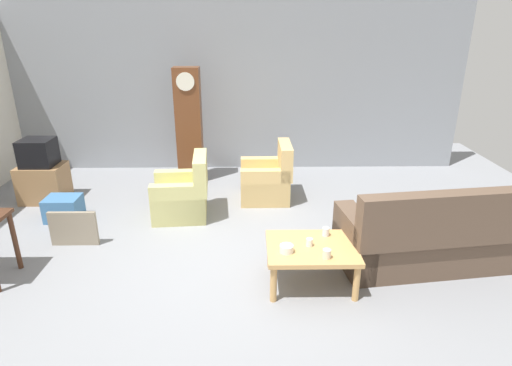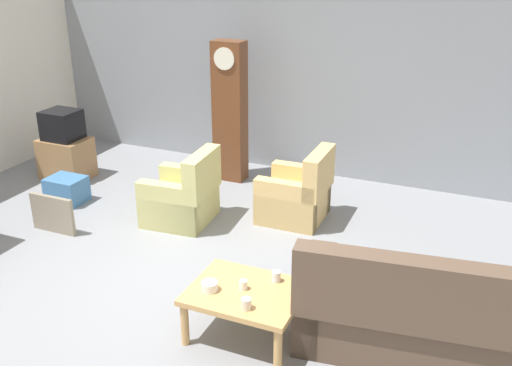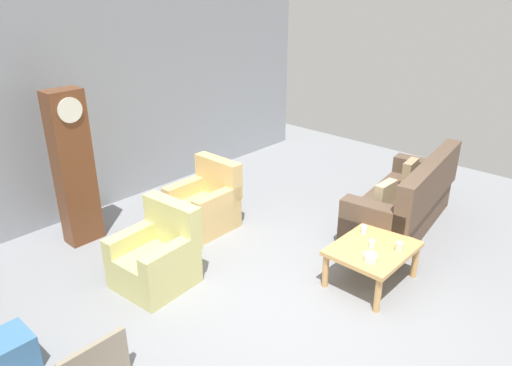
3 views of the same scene
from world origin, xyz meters
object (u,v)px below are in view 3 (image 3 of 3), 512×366
Objects in this scene: cup_white_porcelain at (372,244)px; bowl_white_stacked at (370,258)px; armchair_olive_far at (205,206)px; grandfather_clock at (74,169)px; cup_cream_tall at (399,247)px; armchair_olive_near at (157,259)px; storage_box_blue at (4,356)px; cup_blue_rimmed at (364,230)px; couch_floral at (404,203)px; coffee_table_wood at (373,252)px.

bowl_white_stacked is at bearing -153.06° from cup_white_porcelain.
cup_white_porcelain is 0.29m from bowl_white_stacked.
armchair_olive_far is 6.45× the size of bowl_white_stacked.
grandfather_clock is 20.66× the size of cup_cream_tall.
storage_box_blue is (-1.72, -0.11, -0.14)m from armchair_olive_near.
armchair_olive_near is 2.39m from cup_blue_rimmed.
cup_cream_tall reaches higher than cup_white_porcelain.
grandfather_clock is at bearing 117.43° from cup_cream_tall.
cup_white_porcelain is (3.33, -1.65, 0.33)m from storage_box_blue.
grandfather_clock reaches higher than storage_box_blue.
storage_box_blue is at bearing -166.45° from armchair_olive_far.
bowl_white_stacked is at bearing -87.93° from armchair_olive_far.
couch_floral is 4.99m from storage_box_blue.
storage_box_blue is at bearing 151.32° from cup_cream_tall.
grandfather_clock is at bearing 146.10° from armchair_olive_far.
coffee_table_wood is 0.32m from cup_blue_rimmed.
cup_blue_rimmed is at bearing 46.69° from cup_white_porcelain.
cup_white_porcelain is 0.59× the size of bowl_white_stacked.
storage_box_blue is at bearing -135.44° from grandfather_clock.
cup_white_porcelain is at bearing -26.29° from storage_box_blue.
couch_floral is 3.40m from armchair_olive_near.
armchair_olive_far is at bearing 100.52° from cup_cream_tall.
grandfather_clock is at bearing 117.30° from cup_white_porcelain.
cup_white_porcelain is 0.29m from cup_cream_tall.
grandfather_clock is 4.00m from cup_cream_tall.
grandfather_clock is at bearing 117.60° from coffee_table_wood.
cup_blue_rimmed is (0.21, 0.23, 0.01)m from cup_white_porcelain.
cup_white_porcelain is 0.87× the size of cup_blue_rimmed.
cup_blue_rimmed is 0.49m from cup_cream_tall.
grandfather_clock reaches higher than cup_white_porcelain.
bowl_white_stacked is (-0.26, -0.13, -0.00)m from cup_white_porcelain.
coffee_table_wood is (1.64, -1.76, 0.08)m from armchair_olive_near.
armchair_olive_near reaches higher than storage_box_blue.
armchair_olive_near is at bearing -87.20° from grandfather_clock.
armchair_olive_far is 2.40m from coffee_table_wood.
armchair_olive_far is at bearing -33.90° from grandfather_clock.
armchair_olive_near is 10.98× the size of cup_white_porcelain.
cup_blue_rimmed reaches higher than storage_box_blue.
coffee_table_wood is 0.29m from cup_cream_tall.
cup_white_porcelain is at bearing 119.10° from cup_cream_tall.
cup_white_porcelain is at bearing 26.94° from bowl_white_stacked.
cup_white_porcelain is (-1.49, -0.34, 0.14)m from couch_floral.
armchair_olive_near is at bearing 132.94° from coffee_table_wood.
cup_cream_tall is 0.68× the size of bowl_white_stacked.
cup_white_porcelain is at bearing -133.31° from cup_blue_rimmed.
cup_blue_rimmed is at bearing -58.00° from grandfather_clock.
armchair_olive_near is (-3.10, 1.41, -0.05)m from couch_floral.
coffee_table_wood is at bearing -128.75° from cup_blue_rimmed.
armchair_olive_near is 1.41m from armchair_olive_far.
cup_blue_rimmed is at bearing 81.40° from cup_cream_tall.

